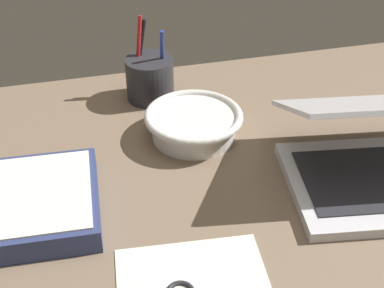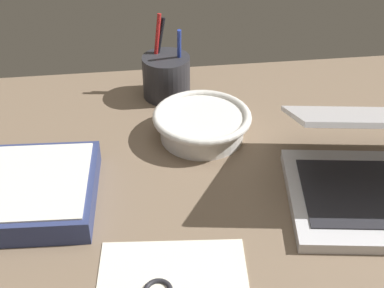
# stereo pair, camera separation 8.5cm
# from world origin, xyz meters

# --- Properties ---
(desk_top) EXTENTS (1.40, 1.00, 0.02)m
(desk_top) POSITION_xyz_m (0.00, 0.00, 0.01)
(desk_top) COLOR #75604C
(desk_top) RESTS_ON ground
(bowl) EXTENTS (0.18, 0.18, 0.05)m
(bowl) POSITION_xyz_m (0.04, 0.22, 0.05)
(bowl) COLOR silver
(bowl) RESTS_ON desk_top
(pen_cup) EXTENTS (0.10, 0.10, 0.17)m
(pen_cup) POSITION_xyz_m (-0.01, 0.38, 0.06)
(pen_cup) COLOR #28282D
(pen_cup) RESTS_ON desk_top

